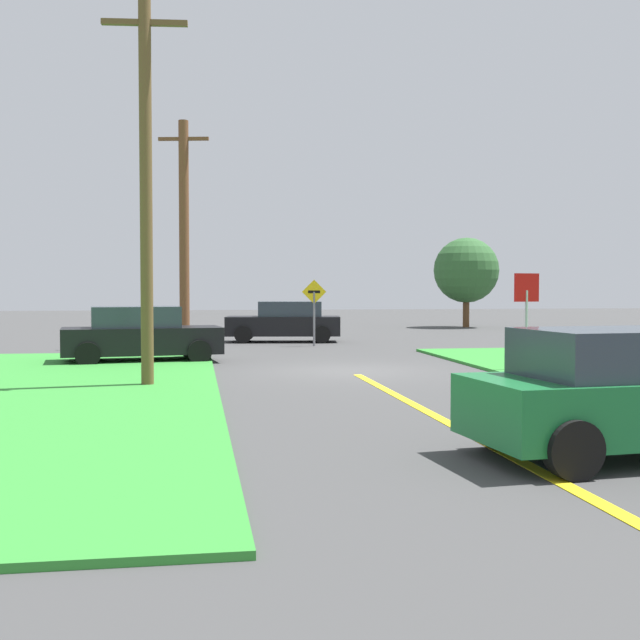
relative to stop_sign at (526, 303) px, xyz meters
name	(u,v)px	position (x,y,z in m)	size (l,w,h in m)	color
ground_plane	(350,371)	(-4.41, 0.94, -1.76)	(120.00, 120.00, 0.00)	#404040
lane_stripe_center	(446,422)	(-4.41, -7.06, -1.76)	(0.20, 14.00, 0.01)	yellow
stop_sign	(526,303)	(0.00, 0.00, 0.00)	(0.72, 0.17, 2.52)	#9EA0A8
car_approaching_junction	(285,322)	(-4.81, 12.40, -0.96)	(4.71, 2.43, 1.62)	black
parked_car_near_building	(141,335)	(-9.90, 4.06, -0.96)	(4.64, 2.42, 1.62)	black
car_behind_on_main_road	(626,394)	(-2.99, -9.95, -0.96)	(4.22, 2.39, 1.62)	#196B33
utility_pole_near	(146,184)	(-9.37, -1.84, 2.59)	(1.80, 0.27, 8.40)	brown
utility_pole_mid	(184,232)	(-8.73, 9.63, 2.37)	(1.79, 0.48, 8.09)	brown
direction_sign	(314,305)	(-4.00, 9.91, -0.23)	(0.90, 0.12, 2.46)	slate
oak_tree_left	(466,270)	(6.41, 22.82, 1.37)	(3.58, 3.58, 4.94)	brown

